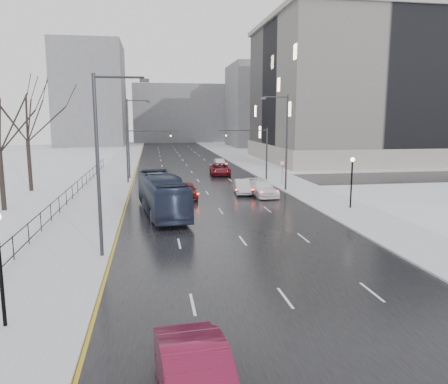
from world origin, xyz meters
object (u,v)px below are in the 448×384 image
streetlight_l_near (102,157)px  no_uturn_sign (282,165)px  mast_signal_left (136,149)px  sedan_center_near (187,190)px  tree_park_e (32,192)px  sedan_right_near (242,187)px  sedan_right_distant (220,163)px  sedan_left_near (197,381)px  bus (162,194)px  sedan_right_cross (220,169)px  streetlight_l_far (130,135)px  lamppost_r_mid (352,175)px  mast_signal_right (258,148)px  streetlight_r_mid (285,138)px  sedan_right_far (262,188)px  tree_park_d (5,211)px

streetlight_l_near → no_uturn_sign: 29.81m
mast_signal_left → no_uturn_sign: (16.53, -4.00, -1.81)m
sedan_center_near → streetlight_l_near: bearing=-110.3°
tree_park_e → streetlight_l_near: streetlight_l_near is taller
mast_signal_left → sedan_right_near: 14.46m
sedan_center_near → sedan_right_distant: size_ratio=1.11×
sedan_right_distant → sedan_left_near: bearing=-98.8°
bus → sedan_right_cross: bus is taller
streetlight_l_far → no_uturn_sign: size_ratio=3.70×
streetlight_l_near → sedan_right_cross: bearing=71.0°
tree_park_e → mast_signal_left: tree_park_e is taller
lamppost_r_mid → sedan_right_cross: lamppost_r_mid is taller
tree_park_e → streetlight_l_near: bearing=-67.3°
no_uturn_sign → lamppost_r_mid: bearing=-82.7°
bus → sedan_right_near: size_ratio=2.58×
sedan_right_near → mast_signal_right: bearing=72.3°
streetlight_l_near → sedan_left_near: streetlight_l_near is taller
streetlight_l_near → lamppost_r_mid: size_ratio=2.34×
streetlight_r_mid → mast_signal_left: size_ratio=1.54×
streetlight_r_mid → lamppost_r_mid: streetlight_r_mid is taller
tree_park_e → streetlight_r_mid: 27.25m
sedan_right_distant → sedan_right_near: bearing=-92.7°
sedan_right_cross → sedan_right_distant: (1.37, 9.17, -0.12)m
streetlight_r_mid → sedan_center_near: size_ratio=2.24×
sedan_right_cross → sedan_right_far: sedan_right_cross is taller
streetlight_l_far → tree_park_e: bearing=-141.4°
tree_park_d → sedan_right_far: size_ratio=2.36×
bus → sedan_center_near: 7.12m
no_uturn_sign → streetlight_l_near: bearing=-125.9°
mast_signal_left → sedan_right_cross: bearing=28.7°
streetlight_r_mid → sedan_left_near: (-12.67, -33.70, -4.72)m
lamppost_r_mid → sedan_right_cross: size_ratio=0.76×
mast_signal_left → bus: 17.59m
streetlight_r_mid → bus: 16.41m
bus → sedan_right_far: bus is taller
sedan_right_far → sedan_left_near: bearing=-114.2°
sedan_right_near → sedan_right_cross: size_ratio=0.78×
streetlight_l_near → mast_signal_right: size_ratio=1.54×
tree_park_d → bus: bearing=-13.9°
tree_park_d → sedan_center_near: (15.50, 3.39, 0.80)m
sedan_center_near → sedan_right_distant: 26.68m
bus → sedan_right_distant: bearing=66.0°
sedan_right_near → sedan_right_cross: (0.00, 14.92, 0.06)m
sedan_right_near → streetlight_l_near: bearing=-116.2°
streetlight_l_near → sedan_right_near: (11.67, 19.01, -4.85)m
sedan_left_near → sedan_right_cross: (8.01, 47.63, -0.07)m
tree_park_d → mast_signal_right: (25.13, 14.00, 4.11)m
sedan_left_near → mast_signal_left: bearing=89.0°
lamppost_r_mid → bus: bearing=177.2°
streetlight_r_mid → tree_park_d: bearing=-167.0°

